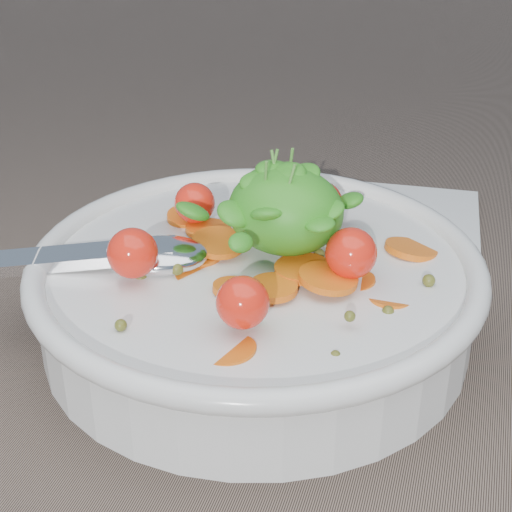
# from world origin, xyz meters

# --- Properties ---
(ground) EXTENTS (6.00, 6.00, 0.00)m
(ground) POSITION_xyz_m (0.00, 0.00, 0.00)
(ground) COLOR #736052
(ground) RESTS_ON ground
(bowl) EXTENTS (0.31, 0.28, 0.12)m
(bowl) POSITION_xyz_m (-0.01, 0.02, 0.03)
(bowl) COLOR silver
(bowl) RESTS_ON ground
(napkin) EXTENTS (0.19, 0.17, 0.01)m
(napkin) POSITION_xyz_m (0.03, 0.19, 0.00)
(napkin) COLOR white
(napkin) RESTS_ON ground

